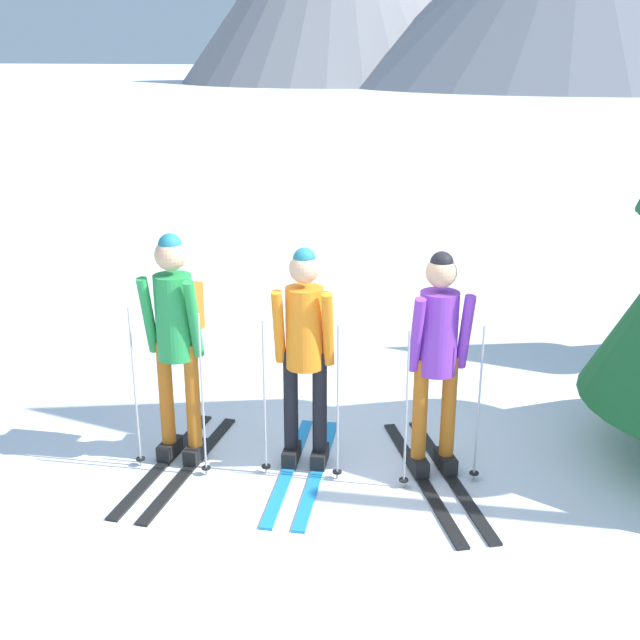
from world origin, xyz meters
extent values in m
plane|color=white|center=(0.00, 0.00, 0.00)|extent=(400.00, 400.00, 0.00)
cube|color=black|center=(-1.04, -0.22, 0.01)|extent=(0.13, 1.66, 0.02)
cube|color=black|center=(-1.25, -0.23, 0.01)|extent=(0.13, 1.66, 0.02)
cube|color=black|center=(-1.04, -0.12, 0.08)|extent=(0.12, 0.26, 0.12)
cylinder|color=#B76019|center=(-1.04, -0.12, 0.55)|extent=(0.11, 0.11, 0.85)
cube|color=black|center=(-1.26, -0.13, 0.08)|extent=(0.12, 0.26, 0.12)
cylinder|color=#B76019|center=(-1.26, -0.13, 0.55)|extent=(0.11, 0.11, 0.85)
cylinder|color=#238C42|center=(-1.15, -0.12, 1.17)|extent=(0.28, 0.28, 0.64)
sphere|color=tan|center=(-1.15, -0.12, 1.64)|extent=(0.23, 0.23, 0.23)
sphere|color=#1E6B7A|center=(-1.15, -0.12, 1.71)|extent=(0.17, 0.17, 0.17)
cylinder|color=#238C42|center=(-0.97, -0.18, 1.19)|extent=(0.08, 0.21, 0.61)
cylinder|color=#238C42|center=(-1.33, -0.19, 1.19)|extent=(0.08, 0.21, 0.61)
cylinder|color=#A5A5AD|center=(-0.87, -0.30, 0.64)|extent=(0.02, 0.02, 1.28)
cylinder|color=black|center=(-0.87, -0.30, 0.06)|extent=(0.07, 0.07, 0.01)
cylinder|color=#A5A5AD|center=(-1.41, -0.31, 0.64)|extent=(0.02, 0.02, 1.28)
cylinder|color=black|center=(-1.41, -0.31, 0.06)|extent=(0.07, 0.07, 0.01)
cube|color=#99661E|center=(-1.15, 0.05, 1.20)|extent=(0.26, 0.17, 0.36)
cube|color=#1E84D1|center=(-0.08, -0.02, 0.01)|extent=(0.30, 1.63, 0.02)
cube|color=#1E84D1|center=(-0.30, -0.05, 0.01)|extent=(0.30, 1.63, 0.02)
cube|color=black|center=(-0.10, 0.08, 0.08)|extent=(0.14, 0.27, 0.12)
cylinder|color=black|center=(-0.10, 0.08, 0.53)|extent=(0.11, 0.11, 0.81)
cube|color=black|center=(-0.31, 0.05, 0.08)|extent=(0.14, 0.27, 0.12)
cylinder|color=black|center=(-0.31, 0.05, 0.53)|extent=(0.11, 0.11, 0.81)
cylinder|color=orange|center=(-0.20, 0.07, 1.12)|extent=(0.28, 0.28, 0.61)
sphere|color=tan|center=(-0.20, 0.07, 1.56)|extent=(0.22, 0.22, 0.22)
sphere|color=#1E6B7A|center=(-0.20, 0.07, 1.63)|extent=(0.17, 0.17, 0.17)
cylinder|color=orange|center=(-0.02, 0.03, 1.13)|extent=(0.10, 0.21, 0.58)
cylinder|color=orange|center=(-0.38, -0.02, 1.13)|extent=(0.10, 0.21, 0.58)
cylinder|color=#A5A5AD|center=(0.09, -0.08, 0.61)|extent=(0.02, 0.02, 1.22)
cylinder|color=black|center=(0.09, -0.08, 0.06)|extent=(0.07, 0.07, 0.01)
cylinder|color=#A5A5AD|center=(-0.45, -0.15, 0.61)|extent=(0.02, 0.02, 1.22)
cylinder|color=black|center=(-0.45, -0.15, 0.06)|extent=(0.07, 0.07, 0.01)
cube|color=#99661E|center=(-0.23, 0.23, 1.15)|extent=(0.28, 0.19, 0.36)
cube|color=black|center=(0.89, 0.19, 0.01)|extent=(0.89, 1.64, 0.02)
cube|color=black|center=(0.69, 0.09, 0.01)|extent=(0.89, 1.64, 0.02)
cube|color=black|center=(0.84, 0.28, 0.08)|extent=(0.22, 0.28, 0.12)
cylinder|color=#B76019|center=(0.84, 0.28, 0.53)|extent=(0.11, 0.11, 0.81)
cube|color=black|center=(0.64, 0.18, 0.08)|extent=(0.22, 0.28, 0.12)
cylinder|color=#B76019|center=(0.64, 0.18, 0.53)|extent=(0.11, 0.11, 0.81)
cylinder|color=purple|center=(0.74, 0.23, 1.12)|extent=(0.28, 0.28, 0.61)
sphere|color=tan|center=(0.74, 0.23, 1.56)|extent=(0.22, 0.22, 0.22)
sphere|color=black|center=(0.74, 0.23, 1.63)|extent=(0.17, 0.17, 0.17)
cylinder|color=purple|center=(0.93, 0.26, 1.13)|extent=(0.16, 0.21, 0.58)
cylinder|color=purple|center=(0.61, 0.09, 1.13)|extent=(0.16, 0.21, 0.58)
cylinder|color=#A5A5AD|center=(1.06, 0.19, 0.61)|extent=(0.02, 0.02, 1.22)
cylinder|color=black|center=(1.06, 0.19, 0.06)|extent=(0.07, 0.07, 0.01)
cylinder|color=#A5A5AD|center=(0.58, -0.05, 0.61)|extent=(0.02, 0.02, 1.22)
cylinder|color=black|center=(0.58, -0.05, 0.06)|extent=(0.07, 0.07, 0.01)
camera|label=1|loc=(1.42, -5.08, 3.01)|focal=44.25mm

